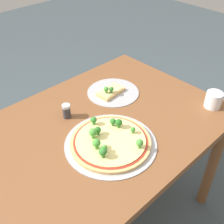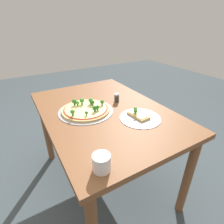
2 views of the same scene
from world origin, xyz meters
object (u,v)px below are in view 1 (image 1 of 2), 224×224
(dining_table, at_px, (99,141))
(drinking_cup, at_px, (214,100))
(pizza_tray_whole, at_px, (110,141))
(condiment_shaker, at_px, (67,111))
(pizza_tray_slice, at_px, (112,92))

(dining_table, xyz_separation_m, drinking_cup, (-0.52, 0.28, 0.14))
(pizza_tray_whole, relative_size, condiment_shaker, 5.57)
(dining_table, relative_size, pizza_tray_slice, 4.39)
(pizza_tray_whole, relative_size, pizza_tray_slice, 1.43)
(dining_table, relative_size, drinking_cup, 14.92)
(pizza_tray_whole, relative_size, drinking_cup, 4.86)
(dining_table, xyz_separation_m, pizza_tray_whole, (0.04, 0.13, 0.11))
(dining_table, distance_m, condiment_shaker, 0.21)
(dining_table, height_order, drinking_cup, drinking_cup)
(dining_table, xyz_separation_m, pizza_tray_slice, (-0.23, -0.15, 0.11))
(dining_table, bearing_deg, drinking_cup, 151.21)
(drinking_cup, bearing_deg, pizza_tray_whole, -15.89)
(pizza_tray_whole, bearing_deg, drinking_cup, 164.11)
(drinking_cup, bearing_deg, pizza_tray_slice, -56.71)
(drinking_cup, distance_m, condiment_shaker, 0.73)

